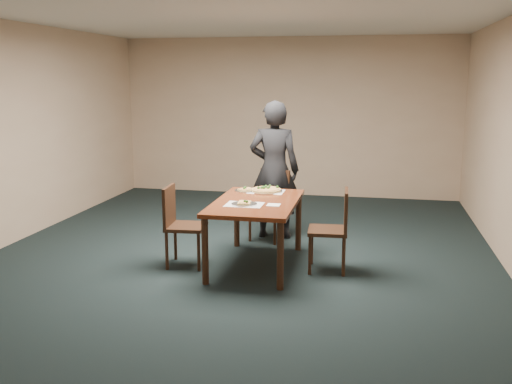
% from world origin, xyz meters
% --- Properties ---
extents(ground, '(8.00, 8.00, 0.00)m').
position_xyz_m(ground, '(0.00, 0.00, 0.00)').
color(ground, black).
rests_on(ground, ground).
extents(room_shell, '(8.00, 8.00, 8.00)m').
position_xyz_m(room_shell, '(0.00, 0.00, 1.74)').
color(room_shell, '#CAAA8C').
rests_on(room_shell, ground).
extents(dining_table, '(0.90, 1.50, 0.75)m').
position_xyz_m(dining_table, '(0.25, -0.07, 0.66)').
color(dining_table, '#582311').
rests_on(dining_table, ground).
extents(chair_far, '(0.52, 0.52, 0.91)m').
position_xyz_m(chair_far, '(0.22, 1.06, 0.52)').
color(chair_far, black).
rests_on(chair_far, ground).
extents(chair_left, '(0.45, 0.45, 0.91)m').
position_xyz_m(chair_left, '(-0.60, -0.23, 0.52)').
color(chair_left, black).
rests_on(chair_left, ground).
extents(chair_right, '(0.44, 0.44, 0.91)m').
position_xyz_m(chair_right, '(1.13, -0.07, 0.52)').
color(chair_right, black).
rests_on(chair_right, ground).
extents(diner, '(0.67, 0.45, 1.81)m').
position_xyz_m(diner, '(0.24, 1.15, 0.91)').
color(diner, black).
rests_on(diner, ground).
extents(placemat_main, '(0.42, 0.32, 0.00)m').
position_xyz_m(placemat_main, '(0.27, 0.46, 0.75)').
color(placemat_main, white).
rests_on(placemat_main, dining_table).
extents(placemat_near, '(0.40, 0.30, 0.00)m').
position_xyz_m(placemat_near, '(0.17, -0.28, 0.75)').
color(placemat_near, white).
rests_on(placemat_near, dining_table).
extents(pizza_pan, '(0.39, 0.39, 0.07)m').
position_xyz_m(pizza_pan, '(0.27, 0.46, 0.77)').
color(pizza_pan, silver).
rests_on(pizza_pan, dining_table).
extents(slice_plate_near, '(0.28, 0.28, 0.06)m').
position_xyz_m(slice_plate_near, '(0.17, -0.28, 0.76)').
color(slice_plate_near, silver).
rests_on(slice_plate_near, dining_table).
extents(slice_plate_far, '(0.28, 0.28, 0.06)m').
position_xyz_m(slice_plate_far, '(0.02, 0.46, 0.76)').
color(slice_plate_far, silver).
rests_on(slice_plate_far, dining_table).
extents(napkin, '(0.14, 0.14, 0.01)m').
position_xyz_m(napkin, '(0.48, -0.25, 0.75)').
color(napkin, white).
rests_on(napkin, dining_table).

